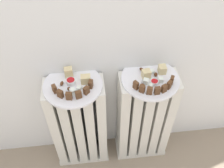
{
  "coord_description": "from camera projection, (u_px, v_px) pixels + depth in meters",
  "views": [
    {
      "loc": [
        -0.1,
        -0.56,
        1.57
      ],
      "look_at": [
        0.0,
        0.28,
        0.66
      ],
      "focal_mm": 40.66,
      "sensor_mm": 36.0,
      "label": 1
    }
  ],
  "objects": [
    {
      "name": "medjool_date_left_0",
      "position": [
        69.0,
        89.0,
        1.19
      ],
      "size": [
        0.02,
        0.03,
        0.01
      ],
      "primitive_type": "ellipsoid",
      "rotation": [
        0.0,
        0.0,
        1.82
      ],
      "color": "#4C2814",
      "rests_on": "plate_left"
    },
    {
      "name": "marble_cake_slice_right_0",
      "position": [
        146.0,
        74.0,
        1.23
      ],
      "size": [
        0.04,
        0.04,
        0.04
      ],
      "primitive_type": "cube",
      "rotation": [
        0.0,
        0.0,
        0.11
      ],
      "color": "beige",
      "rests_on": "plate_right"
    },
    {
      "name": "turkish_delight_right_2",
      "position": [
        151.0,
        86.0,
        1.2
      ],
      "size": [
        0.03,
        0.03,
        0.02
      ],
      "primitive_type": "cube",
      "rotation": [
        0.0,
        0.0,
        0.68
      ],
      "color": "white",
      "rests_on": "plate_right"
    },
    {
      "name": "medjool_date_right_2",
      "position": [
        156.0,
        75.0,
        1.25
      ],
      "size": [
        0.02,
        0.03,
        0.02
      ],
      "primitive_type": "ellipsoid",
      "rotation": [
        0.0,
        0.0,
        1.42
      ],
      "color": "#4C2814",
      "rests_on": "plate_right"
    },
    {
      "name": "radiator_left",
      "position": [
        80.0,
        125.0,
        1.47
      ],
      "size": [
        0.32,
        0.15,
        0.67
      ],
      "color": "silver",
      "rests_on": "ground_plane"
    },
    {
      "name": "dark_cake_slice_right_5",
      "position": [
        169.0,
        85.0,
        1.19
      ],
      "size": [
        0.03,
        0.03,
        0.04
      ],
      "primitive_type": "cube",
      "rotation": [
        0.0,
        0.0,
        0.77
      ],
      "color": "#56351E",
      "rests_on": "plate_right"
    },
    {
      "name": "marble_cake_slice_right_1",
      "position": [
        162.0,
        69.0,
        1.26
      ],
      "size": [
        0.04,
        0.04,
        0.04
      ],
      "primitive_type": "cube",
      "rotation": [
        0.0,
        0.0,
        -0.01
      ],
      "color": "beige",
      "rests_on": "plate_right"
    },
    {
      "name": "fork",
      "position": [
        145.0,
        75.0,
        1.26
      ],
      "size": [
        0.06,
        0.1,
        0.0
      ],
      "color": "#B7B7BC",
      "rests_on": "plate_right"
    },
    {
      "name": "dark_cake_slice_left_3",
      "position": [
        78.0,
        95.0,
        1.15
      ],
      "size": [
        0.03,
        0.03,
        0.04
      ],
      "primitive_type": "cube",
      "rotation": [
        0.0,
        0.0,
        0.31
      ],
      "color": "#56351E",
      "rests_on": "plate_left"
    },
    {
      "name": "dark_cake_slice_left_0",
      "position": [
        55.0,
        89.0,
        1.17
      ],
      "size": [
        0.03,
        0.03,
        0.04
      ],
      "primitive_type": "cube",
      "rotation": [
        0.0,
        0.0,
        -1.13
      ],
      "color": "#56351E",
      "rests_on": "plate_left"
    },
    {
      "name": "marble_cake_slice_left_0",
      "position": [
        69.0,
        72.0,
        1.24
      ],
      "size": [
        0.04,
        0.04,
        0.05
      ],
      "primitive_type": "cube",
      "rotation": [
        0.0,
        0.0,
        0.1
      ],
      "color": "beige",
      "rests_on": "plate_left"
    },
    {
      "name": "dark_cake_slice_right_6",
      "position": [
        172.0,
        80.0,
        1.21
      ],
      "size": [
        0.03,
        0.03,
        0.04
      ],
      "primitive_type": "cube",
      "rotation": [
        0.0,
        0.0,
        1.12
      ],
      "color": "#56351E",
      "rests_on": "plate_right"
    },
    {
      "name": "turkish_delight_right_0",
      "position": [
        160.0,
        80.0,
        1.22
      ],
      "size": [
        0.03,
        0.03,
        0.02
      ],
      "primitive_type": "cube",
      "rotation": [
        0.0,
        0.0,
        1.4
      ],
      "color": "white",
      "rests_on": "plate_right"
    },
    {
      "name": "dark_cake_slice_left_5",
      "position": [
        91.0,
        84.0,
        1.19
      ],
      "size": [
        0.02,
        0.03,
        0.04
      ],
      "primitive_type": "cube",
      "rotation": [
        0.0,
        0.0,
        1.27
      ],
      "color": "#56351E",
      "rests_on": "plate_left"
    },
    {
      "name": "dark_cake_slice_right_0",
      "position": [
        136.0,
        85.0,
        1.18
      ],
      "size": [
        0.03,
        0.03,
        0.04
      ],
      "primitive_type": "cube",
      "rotation": [
        0.0,
        0.0,
        -0.97
      ],
      "color": "#56351E",
      "rests_on": "plate_right"
    },
    {
      "name": "dark_cake_slice_right_2",
      "position": [
        150.0,
        91.0,
        1.16
      ],
      "size": [
        0.03,
        0.02,
        0.04
      ],
      "primitive_type": "cube",
      "rotation": [
        0.0,
        0.0,
        -0.27
      ],
      "color": "#56351E",
      "rests_on": "plate_right"
    },
    {
      "name": "jam_bowl_right",
      "position": [
        154.0,
        82.0,
        1.21
      ],
      "size": [
        0.04,
        0.04,
        0.02
      ],
      "color": "white",
      "rests_on": "plate_right"
    },
    {
      "name": "turkish_delight_left_1",
      "position": [
        79.0,
        88.0,
        1.19
      ],
      "size": [
        0.03,
        0.03,
        0.02
      ],
      "primitive_type": "cube",
      "rotation": [
        0.0,
        0.0,
        1.13
      ],
      "color": "white",
      "rests_on": "plate_left"
    },
    {
      "name": "dark_cake_slice_right_1",
      "position": [
        142.0,
        89.0,
        1.17
      ],
      "size": [
        0.03,
        0.03,
        0.04
      ],
      "primitive_type": "cube",
      "rotation": [
        0.0,
        0.0,
        -0.62
      ],
      "color": "#56351E",
      "rests_on": "plate_right"
    },
    {
      "name": "medjool_date_left_1",
      "position": [
        62.0,
        83.0,
        1.21
      ],
      "size": [
        0.02,
        0.03,
        0.01
      ],
      "primitive_type": "ellipsoid",
      "rotation": [
        0.0,
        0.0,
        1.32
      ],
      "color": "#4C2814",
      "rests_on": "plate_left"
    },
    {
      "name": "dark_cake_slice_right_3",
      "position": [
        157.0,
        91.0,
        1.16
      ],
      "size": [
        0.03,
        0.02,
        0.04
      ],
      "primitive_type": "cube",
      "rotation": [
        0.0,
        0.0,
        0.08
      ],
      "color": "#56351E",
      "rests_on": "plate_right"
    },
    {
      "name": "turkish_delight_left_0",
      "position": [
        73.0,
        91.0,
        1.17
      ],
      "size": [
        0.03,
        0.03,
        0.02
      ],
      "primitive_type": "cube",
      "rotation": [
        0.0,
        0.0,
        0.4
      ],
      "color": "white",
      "rests_on": "plate_left"
    },
    {
      "name": "dark_cake_slice_left_4",
      "position": [
        86.0,
        90.0,
        1.16
      ],
      "size": [
        0.03,
        0.03,
        0.04
      ],
      "primitive_type": "cube",
      "rotation": [
        0.0,
        0.0,
        0.79
      ],
      "color": "#56351E",
      "rests_on": "plate_left"
    },
    {
      "name": "medjool_date_right_0",
      "position": [
        143.0,
        86.0,
        1.2
      ],
      "size": [
        0.03,
        0.03,
        0.02
      ],
      "primitive_type": "ellipsoid",
      "rotation": [
        0.0,
        0.0,
        2.17
      ],
      "color": "#4C2814",
      "rests_on": "plate_right"
    },
    {
      "name": "jam_bowl_left",
      "position": [
        71.0,
        82.0,
        1.21
      ],
      "size": [
        0.05,
        0.05,
        0.03
      ],
      "color": "white",
      "rests_on": "plate_left"
    },
    {
      "name": "plate_left",
      "position": [
        73.0,
        85.0,
        1.22
      ],
      "size": [
        0.29,
        0.29,
        0.01
      ],
      "primitive_type": "cylinder",
      "color": "white",
      "rests_on": "radiator_left"
    },
    {
      "name": "turkish_delight_right_1",
      "position": [
        146.0,
        81.0,
        1.21
      ],
      "size": [
        0.03,
        0.03,
        0.03
      ],
      "primitive_type": "cube",
      "rotation": [
        0.0,
        0.0,
        1.19
      ],
      "color": "white",
      "rests_on": "plate_right"
    },
    {
      "name": "dark_cake_slice_left_1",
      "position": [
        60.0,
        94.0,
        1.15
      ],
      "size": [
        0.03,
        0.03,
        0.04
      ],
      "primitive_type": "cube",
      "rotation": [
        0.0,
        0.0,
        -0.65
      ],
      "color": "#56351E",
      "rests_on": "plate_left"
    },
    {
      "name": "dark_cake_slice_right_4",
      "position": [
        164.0,
        89.0,
        1.17
      ],
      "size": [
        0.03,
        0.03,
        0.04
      ],
      "primitive_type": "cube",
      "rotation": [
        0.0,
        0.0,
        0.42
      ],
      "color": "#56351E",
      "rests_on": "plate_right"
    },
    {
      "name": "dark_cake_slice_left_2",
      "position": [
        69.0,
        96.0,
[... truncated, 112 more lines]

